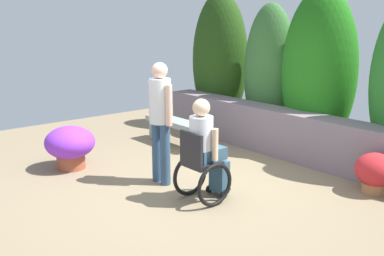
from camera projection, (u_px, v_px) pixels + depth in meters
ground_plane at (196, 189)px, 6.14m from camera, size 10.27×10.27×0.00m
stone_retaining_wall at (296, 136)px, 7.40m from camera, size 6.10×0.48×0.79m
hedge_backdrop at (323, 75)px, 7.55m from camera, size 6.57×1.03×2.83m
stone_bench at (176, 128)px, 8.24m from camera, size 1.44×0.37×0.47m
person_in_wheelchair at (204, 154)px, 5.64m from camera, size 0.53×0.66×1.33m
person_standing_companion at (160, 115)px, 6.16m from camera, size 0.49×0.30×1.71m
flower_pot_purple_near at (70, 145)px, 6.91m from camera, size 0.77×0.77×0.67m
flower_pot_terracotta_by_wall at (375, 172)px, 5.94m from camera, size 0.54×0.54×0.55m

